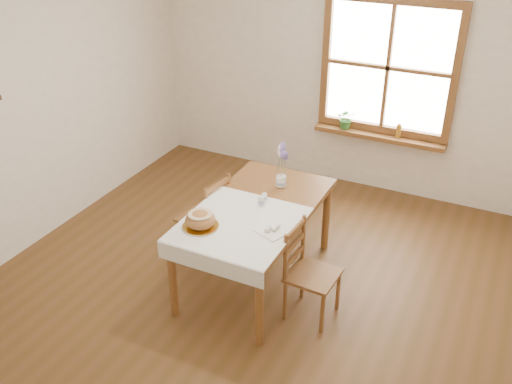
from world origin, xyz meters
TOP-DOWN VIEW (x-y plane):
  - ground at (0.00, 0.00)m, footprint 5.00×5.00m
  - room_walls at (0.00, 0.00)m, footprint 4.60×5.10m
  - window at (0.50, 2.47)m, footprint 1.46×0.08m
  - window_sill at (0.50, 2.40)m, footprint 1.46×0.20m
  - dining_table at (0.00, 0.30)m, footprint 0.90×1.60m
  - table_linen at (0.00, -0.00)m, footprint 0.91×0.99m
  - chair_left at (-0.62, 0.43)m, footprint 0.47×0.45m
  - chair_right at (0.63, 0.07)m, footprint 0.43×0.41m
  - bread_plate at (-0.25, -0.19)m, footprint 0.30×0.30m
  - bread_loaf at (-0.25, -0.19)m, footprint 0.24×0.24m
  - egg_napkin at (0.28, -0.00)m, footprint 0.29×0.27m
  - eggs at (0.28, -0.00)m, footprint 0.22×0.21m
  - salt_shaker at (0.04, 0.32)m, footprint 0.06×0.06m
  - pepper_shaker at (0.03, 0.41)m, footprint 0.06×0.06m
  - flower_vase at (0.04, 0.74)m, footprint 0.12×0.12m
  - lavender_bouquet at (0.04, 0.74)m, footprint 0.16×0.16m
  - potted_plant at (0.11, 2.40)m, footprint 0.26×0.28m
  - amber_bottle at (0.71, 2.40)m, footprint 0.07×0.07m

SIDE VIEW (x-z plane):
  - ground at x=0.00m, z-range 0.00..0.00m
  - chair_right at x=0.63m, z-range 0.00..0.83m
  - chair_left at x=-0.62m, z-range 0.00..0.85m
  - dining_table at x=0.00m, z-range 0.29..1.04m
  - window_sill at x=0.50m, z-range 0.66..0.71m
  - table_linen at x=0.00m, z-range 0.75..0.76m
  - egg_napkin at x=0.28m, z-range 0.76..0.77m
  - bread_plate at x=-0.25m, z-range 0.76..0.78m
  - eggs at x=0.28m, z-range 0.77..0.81m
  - amber_bottle at x=0.71m, z-range 0.72..0.88m
  - flower_vase at x=0.04m, z-range 0.75..0.85m
  - pepper_shaker at x=0.03m, z-range 0.76..0.85m
  - potted_plant at x=0.11m, z-range 0.72..0.90m
  - salt_shaker at x=0.04m, z-range 0.76..0.86m
  - bread_loaf at x=-0.25m, z-range 0.78..0.91m
  - lavender_bouquet at x=0.04m, z-range 0.85..1.16m
  - window at x=0.50m, z-range 0.72..2.18m
  - room_walls at x=0.00m, z-range 0.38..3.03m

